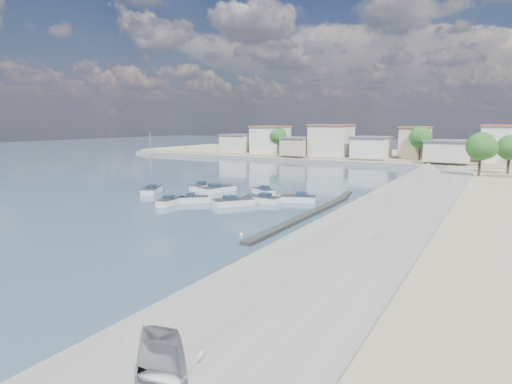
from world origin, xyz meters
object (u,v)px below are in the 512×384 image
Objects in this scene: motorboat_b at (196,199)px; motorboat_d at (296,199)px; motorboat_a at (172,201)px; motorboat_f at (263,191)px; motorboat_c at (260,199)px; motorboat_g at (199,188)px; sailboat at (152,190)px; motorboat_e at (219,189)px; motorboat_h at (235,202)px.

motorboat_b is 0.73× the size of motorboat_d.
motorboat_f is at bearing 64.61° from motorboat_a.
motorboat_a is 0.86× the size of motorboat_c.
sailboat is at bearing -131.74° from motorboat_g.
motorboat_e and motorboat_g have the same top height.
sailboat reaches higher than motorboat_g.
sailboat reaches higher than motorboat_b.
motorboat_e and motorboat_h have the same top height.
motorboat_f is (6.71, 1.34, -0.00)m from motorboat_e.
motorboat_a is 1.06× the size of motorboat_f.
motorboat_f is (6.06, 12.77, -0.00)m from motorboat_a.
sailboat reaches higher than motorboat_e.
sailboat reaches higher than motorboat_h.
motorboat_h is at bearing -33.09° from motorboat_g.
motorboat_f is (-2.89, 5.85, -0.00)m from motorboat_c.
motorboat_a is 0.73× the size of motorboat_e.
sailboat is (-17.66, -1.22, 0.04)m from motorboat_c.
sailboat is (-21.47, -3.98, 0.04)m from motorboat_d.
motorboat_b and motorboat_c have the same top height.
motorboat_e is 9.88m from sailboat.
motorboat_f is 9.27m from motorboat_h.
motorboat_b is at bearing 56.96° from motorboat_a.
motorboat_b is 0.87× the size of motorboat_f.
motorboat_a and motorboat_b have the same top height.
sailboat reaches higher than motorboat_c.
motorboat_f and motorboat_h have the same top height.
sailboat is at bearing -176.05° from motorboat_c.
motorboat_g is at bearing 124.71° from motorboat_b.
motorboat_d and motorboat_h have the same top height.
motorboat_b is at bearing -149.41° from motorboat_c.
motorboat_c is at bearing 63.26° from motorboat_h.
motorboat_c and motorboat_h have the same top height.
sailboat is at bearing 172.45° from motorboat_h.
motorboat_d is 0.57× the size of sailboat.
motorboat_d is (12.77, 9.68, -0.00)m from motorboat_a.
motorboat_b is 10.87m from sailboat.
sailboat is (-8.70, 5.71, 0.04)m from motorboat_a.
motorboat_e is 1.21× the size of motorboat_h.
motorboat_f is 10.25m from motorboat_g.
motorboat_a is 8.11m from motorboat_h.
motorboat_c is 13.59m from motorboat_g.
motorboat_a is 0.89× the size of motorboat_d.
motorboat_d is at bearing 37.17° from motorboat_a.
motorboat_a and motorboat_f have the same top height.
motorboat_e is 0.69× the size of sailboat.
motorboat_c is 1.03× the size of motorboat_d.
motorboat_h is at bearing -7.55° from sailboat.
motorboat_f is at bearing 66.80° from motorboat_b.
motorboat_g is at bearing 110.17° from motorboat_a.
motorboat_b and motorboat_f have the same top height.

